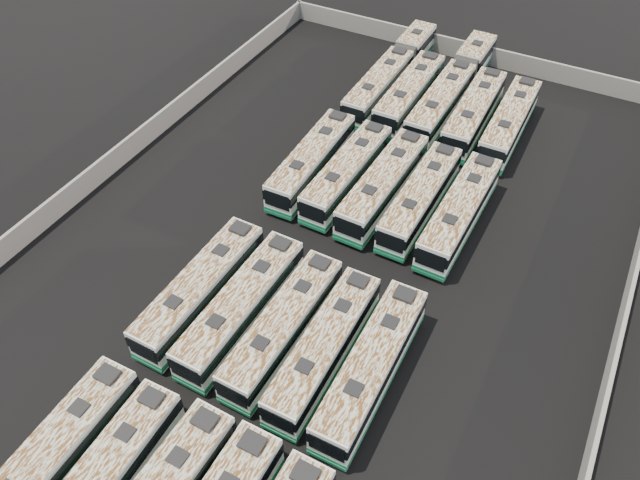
% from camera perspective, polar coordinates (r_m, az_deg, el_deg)
% --- Properties ---
extents(ground, '(140.00, 140.00, 0.00)m').
position_cam_1_polar(ground, '(50.12, -0.05, -1.98)').
color(ground, black).
rests_on(ground, ground).
extents(perimeter_wall, '(45.20, 73.20, 2.20)m').
position_cam_1_polar(perimeter_wall, '(49.31, -0.05, -1.11)').
color(perimeter_wall, gray).
rests_on(perimeter_wall, ground).
extents(bus_front_far_left, '(2.85, 12.84, 3.61)m').
position_cam_1_polar(bus_front_far_left, '(41.74, -23.25, -17.94)').
color(bus_front_far_left, silver).
rests_on(bus_front_far_left, ground).
extents(bus_midfront_far_left, '(2.91, 12.93, 3.64)m').
position_cam_1_polar(bus_midfront_far_left, '(46.58, -10.84, -4.45)').
color(bus_midfront_far_left, silver).
rests_on(bus_midfront_far_left, ground).
extents(bus_midfront_left, '(2.95, 13.03, 3.66)m').
position_cam_1_polar(bus_midfront_left, '(45.04, -7.19, -6.09)').
color(bus_midfront_left, silver).
rests_on(bus_midfront_left, ground).
extents(bus_midfront_center, '(2.85, 12.67, 3.56)m').
position_cam_1_polar(bus_midfront_center, '(43.74, -3.39, -7.96)').
color(bus_midfront_center, silver).
rests_on(bus_midfront_center, ground).
extents(bus_midfront_right, '(2.77, 12.61, 3.55)m').
position_cam_1_polar(bus_midfront_right, '(42.66, 0.39, -9.85)').
color(bus_midfront_right, silver).
rests_on(bus_midfront_right, ground).
extents(bus_midfront_far_right, '(2.92, 13.07, 3.68)m').
position_cam_1_polar(bus_midfront_far_right, '(41.86, 4.71, -11.53)').
color(bus_midfront_far_right, silver).
rests_on(bus_midfront_far_right, ground).
extents(bus_midback_far_left, '(3.02, 12.89, 3.62)m').
position_cam_1_polar(bus_midback_far_left, '(56.68, -0.76, 7.21)').
color(bus_midback_far_left, silver).
rests_on(bus_midback_far_left, ground).
extents(bus_midback_left, '(2.96, 12.79, 3.59)m').
position_cam_1_polar(bus_midback_left, '(55.45, 2.49, 6.14)').
color(bus_midback_left, silver).
rests_on(bus_midback_left, ground).
extents(bus_midback_center, '(3.11, 13.21, 3.71)m').
position_cam_1_polar(bus_midback_center, '(54.31, 5.78, 5.02)').
color(bus_midback_center, silver).
rests_on(bus_midback_center, ground).
extents(bus_midback_right, '(2.79, 12.69, 3.57)m').
position_cam_1_polar(bus_midback_right, '(53.53, 9.14, 3.80)').
color(bus_midback_right, silver).
rests_on(bus_midback_right, ground).
extents(bus_midback_far_right, '(2.95, 13.09, 3.68)m').
position_cam_1_polar(bus_midback_far_right, '(52.72, 12.62, 2.48)').
color(bus_midback_far_right, silver).
rests_on(bus_midback_far_right, ground).
extents(bus_back_far_left, '(2.70, 19.59, 3.55)m').
position_cam_1_polar(bus_back_far_left, '(69.97, 6.53, 15.00)').
color(bus_back_far_left, silver).
rests_on(bus_back_far_left, ground).
extents(bus_back_left, '(2.86, 13.14, 3.70)m').
position_cam_1_polar(bus_back_left, '(66.35, 8.16, 13.08)').
color(bus_back_left, silver).
rests_on(bus_back_left, ground).
extents(bus_back_center, '(2.88, 20.45, 3.71)m').
position_cam_1_polar(bus_back_center, '(68.17, 12.00, 13.48)').
color(bus_back_center, silver).
rests_on(bus_back_center, ground).
extents(bus_back_right, '(3.07, 13.17, 3.70)m').
position_cam_1_polar(bus_back_right, '(64.62, 13.85, 11.20)').
color(bus_back_right, silver).
rests_on(bus_back_right, ground).
extents(bus_back_far_right, '(2.89, 12.96, 3.65)m').
position_cam_1_polar(bus_back_far_right, '(64.20, 16.90, 10.23)').
color(bus_back_far_right, silver).
rests_on(bus_back_far_right, ground).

